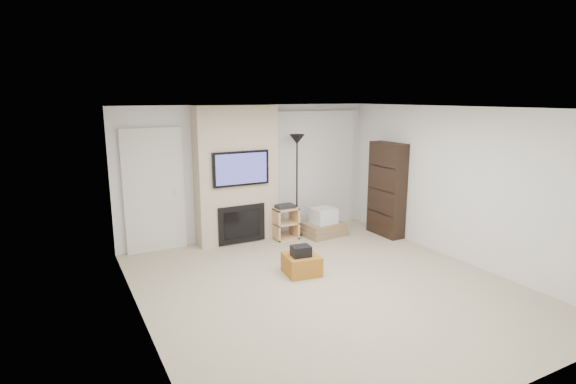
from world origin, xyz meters
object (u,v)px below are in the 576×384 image
floor_lamp (297,156)px  box_stack (323,225)px  bookshelf (387,189)px  ottoman (302,264)px  av_stand (285,221)px

floor_lamp → box_stack: bearing=-30.9°
box_stack → floor_lamp: bearing=149.1°
box_stack → bookshelf: (1.09, -0.53, 0.70)m
ottoman → floor_lamp: 2.42m
ottoman → floor_lamp: size_ratio=0.26×
ottoman → av_stand: 1.78m
floor_lamp → bookshelf: floor_lamp is taller
ottoman → bookshelf: 2.72m
ottoman → bookshelf: (2.43, 0.97, 0.75)m
av_stand → box_stack: av_stand is taller
floor_lamp → av_stand: 1.24m
box_stack → bookshelf: size_ratio=0.47×
floor_lamp → box_stack: (0.45, -0.27, -1.34)m
av_stand → floor_lamp: bearing=17.4°
av_stand → bookshelf: (1.85, -0.70, 0.55)m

